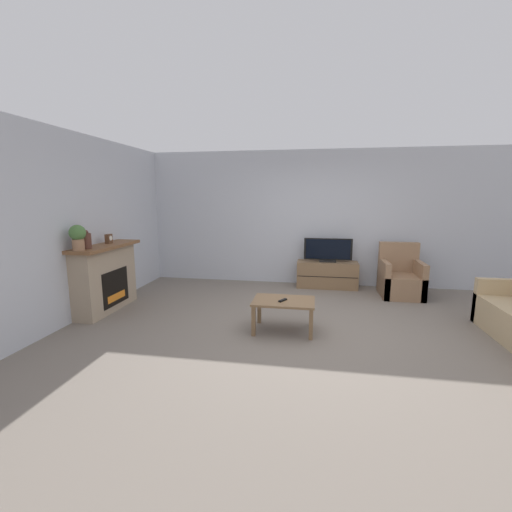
% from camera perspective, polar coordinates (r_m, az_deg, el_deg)
% --- Properties ---
extents(ground_plane, '(24.00, 24.00, 0.00)m').
position_cam_1_polar(ground_plane, '(4.91, 8.96, -11.58)').
color(ground_plane, slate).
extents(wall_back, '(12.00, 0.06, 2.70)m').
position_cam_1_polar(wall_back, '(7.05, 9.58, 6.21)').
color(wall_back, silver).
rests_on(wall_back, ground).
extents(wall_left, '(0.06, 12.00, 2.70)m').
position_cam_1_polar(wall_left, '(5.73, -27.03, 4.43)').
color(wall_left, silver).
rests_on(wall_left, ground).
extents(fireplace, '(0.45, 1.35, 1.05)m').
position_cam_1_polar(fireplace, '(5.88, -23.79, -3.25)').
color(fireplace, tan).
rests_on(fireplace, ground).
extents(mantel_vase_left, '(0.14, 0.14, 0.27)m').
position_cam_1_polar(mantel_vase_left, '(5.44, -26.45, 2.38)').
color(mantel_vase_left, '#512D23').
rests_on(mantel_vase_left, fireplace).
extents(mantel_clock, '(0.08, 0.11, 0.15)m').
position_cam_1_polar(mantel_clock, '(5.89, -23.33, 2.65)').
color(mantel_clock, brown).
rests_on(mantel_clock, fireplace).
extents(potted_plant, '(0.22, 0.22, 0.35)m').
position_cam_1_polar(potted_plant, '(5.30, -27.59, 2.97)').
color(potted_plant, '#936B4C').
rests_on(potted_plant, fireplace).
extents(tv_stand, '(1.18, 0.43, 0.52)m').
position_cam_1_polar(tv_stand, '(6.94, 11.75, -3.04)').
color(tv_stand, brown).
rests_on(tv_stand, ground).
extents(tv, '(0.93, 0.18, 0.46)m').
position_cam_1_polar(tv, '(6.84, 11.89, 0.81)').
color(tv, black).
rests_on(tv, tv_stand).
extents(armchair, '(0.70, 0.76, 0.95)m').
position_cam_1_polar(armchair, '(6.76, 22.92, -3.59)').
color(armchair, '#937051').
rests_on(armchair, ground).
extents(coffee_table, '(0.81, 0.55, 0.43)m').
position_cam_1_polar(coffee_table, '(4.62, 4.64, -8.09)').
color(coffee_table, brown).
rests_on(coffee_table, ground).
extents(remote, '(0.11, 0.15, 0.02)m').
position_cam_1_polar(remote, '(4.56, 4.47, -7.37)').
color(remote, black).
rests_on(remote, coffee_table).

